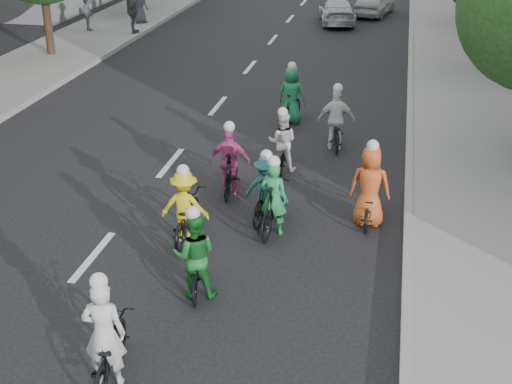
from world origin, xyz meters
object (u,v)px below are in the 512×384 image
(cyclist_6, at_px, (283,147))
(follow_car_trail, at_px, (374,3))
(spectator_2, at_px, (140,4))
(cyclist_4, at_px, (369,194))
(cyclist_2, at_px, (186,212))
(spectator_0, at_px, (89,12))
(cyclist_0, at_px, (108,346))
(cyclist_8, at_px, (336,126))
(cyclist_7, at_px, (267,193))
(spectator_1, at_px, (133,12))
(cyclist_3, at_px, (230,167))
(cyclist_5, at_px, (274,204))
(follow_car_lead, at_px, (337,12))
(cyclist_9, at_px, (292,100))
(cyclist_1, at_px, (195,261))

(cyclist_6, distance_m, follow_car_trail, 21.67)
(spectator_2, bearing_deg, cyclist_4, -130.45)
(spectator_2, bearing_deg, cyclist_2, -140.34)
(cyclist_4, xyz_separation_m, spectator_2, (-12.02, 19.20, 0.38))
(spectator_0, bearing_deg, spectator_2, -50.77)
(cyclist_0, relative_size, cyclist_2, 1.00)
(cyclist_4, bearing_deg, cyclist_8, -73.62)
(cyclist_7, bearing_deg, cyclist_8, -93.19)
(cyclist_6, height_order, spectator_1, spectator_1)
(cyclist_6, xyz_separation_m, spectator_1, (-9.20, 14.25, 0.52))
(cyclist_3, xyz_separation_m, cyclist_5, (1.33, -1.73, -0.04))
(follow_car_lead, relative_size, spectator_0, 2.42)
(cyclist_0, bearing_deg, cyclist_6, -105.81)
(cyclist_2, relative_size, cyclist_3, 1.03)
(spectator_0, bearing_deg, cyclist_6, -154.57)
(cyclist_7, distance_m, follow_car_trail, 24.58)
(cyclist_7, bearing_deg, cyclist_2, 48.15)
(cyclist_2, relative_size, spectator_0, 1.11)
(cyclist_9, height_order, follow_car_lead, cyclist_9)
(cyclist_5, bearing_deg, cyclist_7, -57.09)
(cyclist_1, distance_m, cyclist_7, 3.22)
(cyclist_8, bearing_deg, cyclist_9, -59.57)
(cyclist_4, height_order, follow_car_trail, cyclist_4)
(cyclist_6, bearing_deg, cyclist_8, -126.71)
(cyclist_8, relative_size, spectator_2, 1.00)
(follow_car_trail, bearing_deg, cyclist_7, 99.08)
(cyclist_2, xyz_separation_m, cyclist_6, (1.31, 4.09, -0.03))
(cyclist_2, xyz_separation_m, spectator_1, (-7.89, 18.34, 0.49))
(cyclist_5, height_order, cyclist_8, cyclist_8)
(cyclist_6, height_order, cyclist_9, cyclist_9)
(cyclist_6, height_order, spectator_2, spectator_2)
(cyclist_9, bearing_deg, cyclist_7, 105.40)
(cyclist_8, relative_size, cyclist_9, 0.98)
(cyclist_4, height_order, cyclist_9, cyclist_4)
(cyclist_3, bearing_deg, cyclist_9, -100.02)
(cyclist_0, height_order, spectator_0, cyclist_0)
(cyclist_5, xyz_separation_m, cyclist_7, (-0.25, 0.49, 0.01))
(cyclist_1, height_order, spectator_0, spectator_0)
(cyclist_3, xyz_separation_m, cyclist_6, (0.94, 1.69, -0.08))
(cyclist_8, bearing_deg, spectator_0, -53.06)
(spectator_1, bearing_deg, spectator_0, 65.03)
(cyclist_6, xyz_separation_m, follow_car_lead, (-0.46, 19.02, 0.01))
(cyclist_8, bearing_deg, follow_car_lead, -92.54)
(cyclist_5, height_order, follow_car_trail, cyclist_5)
(cyclist_4, bearing_deg, spectator_1, -53.72)
(cyclist_8, distance_m, spectator_0, 17.83)
(spectator_1, bearing_deg, cyclist_5, -172.90)
(cyclist_7, xyz_separation_m, follow_car_lead, (-0.60, 21.94, -0.04))
(cyclist_2, xyz_separation_m, spectator_2, (-8.41, 20.66, 0.45))
(cyclist_6, relative_size, spectator_1, 0.86)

